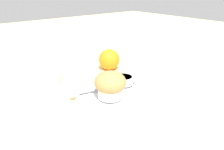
% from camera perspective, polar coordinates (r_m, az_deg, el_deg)
% --- Properties ---
extents(ground_plane, '(3.00, 3.00, 0.00)m').
position_cam_1_polar(ground_plane, '(0.63, 1.29, -6.49)').
color(ground_plane, beige).
extents(plate, '(0.24, 0.24, 0.02)m').
position_cam_1_polar(plate, '(0.64, 2.51, -5.26)').
color(plate, white).
rests_on(plate, ground_plane).
extents(muffin, '(0.08, 0.08, 0.07)m').
position_cam_1_polar(muffin, '(0.60, -0.41, -2.21)').
color(muffin, silver).
rests_on(muffin, plate).
extents(cream_ramekin, '(0.06, 0.06, 0.02)m').
position_cam_1_polar(cream_ramekin, '(0.69, 2.54, -1.07)').
color(cream_ramekin, silver).
rests_on(cream_ramekin, plate).
extents(berry_pair, '(0.03, 0.01, 0.01)m').
position_cam_1_polar(berry_pair, '(0.66, -0.76, -2.57)').
color(berry_pair, '#B7192D').
rests_on(berry_pair, plate).
extents(butter_knife, '(0.20, 0.05, 0.00)m').
position_cam_1_polar(butter_knife, '(0.67, -1.67, -2.72)').
color(butter_knife, '#B7B7BC').
rests_on(butter_knife, plate).
extents(orange_fruit, '(0.07, 0.07, 0.07)m').
position_cam_1_polar(orange_fruit, '(0.86, -0.65, 3.55)').
color(orange_fruit, orange).
rests_on(orange_fruit, ground_plane).
extents(juice_glass, '(0.07, 0.07, 0.09)m').
position_cam_1_polar(juice_glass, '(0.74, -14.43, 0.99)').
color(juice_glass, silver).
rests_on(juice_glass, ground_plane).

